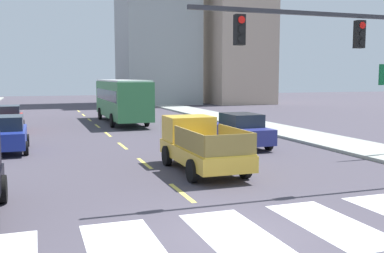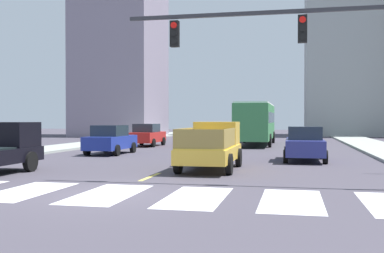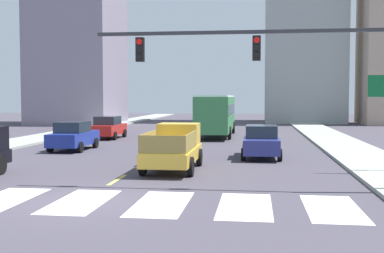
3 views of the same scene
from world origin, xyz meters
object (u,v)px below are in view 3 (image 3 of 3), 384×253
sedan_near_left (261,142)px  traffic_signal_gantry (293,66)px  city_bus (216,112)px  sedan_far (108,127)px  sedan_near_right (73,136)px  pickup_stakebed (175,148)px

sedan_near_left → traffic_signal_gantry: bearing=-82.8°
traffic_signal_gantry → city_bus: bearing=100.8°
city_bus → sedan_far: size_ratio=2.45×
sedan_far → sedan_near_right: size_ratio=1.00×
sedan_far → sedan_near_left: bearing=-40.4°
pickup_stakebed → city_bus: 18.53m
sedan_far → pickup_stakebed: bearing=-60.7°
sedan_near_right → traffic_signal_gantry: traffic_signal_gantry is taller
pickup_stakebed → sedan_near_left: (3.87, 4.51, -0.08)m
pickup_stakebed → sedan_near_left: pickup_stakebed is taller
city_bus → sedan_near_right: 13.99m
sedan_far → sedan_near_right: 8.37m
sedan_near_right → sedan_near_left: bearing=-14.1°
pickup_stakebed → traffic_signal_gantry: bearing=-42.9°
city_bus → sedan_near_left: city_bus is taller
pickup_stakebed → traffic_signal_gantry: size_ratio=0.51×
city_bus → pickup_stakebed: bearing=-89.0°
sedan_far → sedan_near_left: 15.75m
sedan_near_left → sedan_far: bearing=138.5°
sedan_near_left → traffic_signal_gantry: traffic_signal_gantry is taller
city_bus → sedan_far: bearing=-155.6°
sedan_near_left → sedan_near_right: bearing=169.5°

